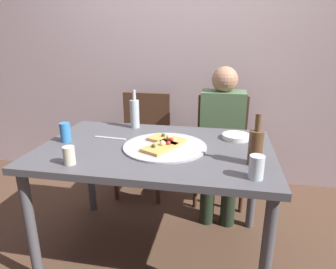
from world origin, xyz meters
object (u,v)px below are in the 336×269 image
object	(u,v)px
tumbler_far	(69,155)
table_knife	(110,138)
pizza_tray	(165,147)
wine_bottle	(135,113)
tumbler_near	(256,167)
chair_left	(144,137)
beer_bottle	(256,146)
dining_table	(156,159)
plate_stack	(236,137)
guest_in_sweater	(222,133)
pizza_slice_last	(161,147)
pizza_slice_extra	(167,139)
chair_right	(221,142)
soda_can	(65,132)

from	to	relation	value
tumbler_far	table_knife	world-z (taller)	tumbler_far
pizza_tray	wine_bottle	bearing A→B (deg)	129.03
tumbler_near	table_knife	world-z (taller)	tumbler_near
wine_bottle	chair_left	xyz separation A→B (m)	(-0.07, 0.49, -0.35)
table_knife	beer_bottle	bearing A→B (deg)	-9.82
dining_table	table_knife	bearing A→B (deg)	164.47
pizza_tray	tumbler_far	world-z (taller)	tumbler_far
plate_stack	guest_in_sweater	bearing A→B (deg)	101.60
dining_table	plate_stack	size ratio (longest dim) A/B	7.75
tumbler_near	pizza_slice_last	bearing A→B (deg)	152.95
pizza_slice_extra	guest_in_sweater	world-z (taller)	guest_in_sweater
beer_bottle	tumbler_far	bearing A→B (deg)	-169.20
beer_bottle	pizza_slice_extra	bearing A→B (deg)	155.81
pizza_slice_extra	beer_bottle	bearing A→B (deg)	-24.19
plate_stack	guest_in_sweater	world-z (taller)	guest_in_sweater
tumbler_far	chair_left	xyz separation A→B (m)	(0.07, 1.19, -0.29)
pizza_tray	plate_stack	world-z (taller)	plate_stack
tumbler_far	guest_in_sweater	world-z (taller)	guest_in_sweater
pizza_slice_extra	chair_right	bearing A→B (deg)	66.57
soda_can	chair_right	size ratio (longest dim) A/B	0.14
dining_table	chair_left	bearing A→B (deg)	110.04
beer_bottle	guest_in_sweater	distance (m)	0.90
pizza_slice_last	wine_bottle	bearing A→B (deg)	123.91
soda_can	guest_in_sweater	distance (m)	1.22
pizza_slice_last	wine_bottle	distance (m)	0.52
pizza_tray	beer_bottle	bearing A→B (deg)	-16.36
chair_right	tumbler_near	bearing A→B (deg)	98.18
beer_bottle	plate_stack	xyz separation A→B (m)	(-0.08, 0.39, -0.09)
dining_table	wine_bottle	world-z (taller)	wine_bottle
pizza_slice_last	pizza_slice_extra	bearing A→B (deg)	86.07
pizza_slice_last	beer_bottle	size ratio (longest dim) A/B	0.93
pizza_tray	table_knife	distance (m)	0.40
chair_left	plate_stack	bearing A→B (deg)	142.51
chair_left	chair_right	distance (m)	0.70
tumbler_near	chair_right	bearing A→B (deg)	98.18
tumbler_near	dining_table	bearing A→B (deg)	149.96
soda_can	plate_stack	xyz separation A→B (m)	(1.07, 0.25, -0.05)
dining_table	chair_left	size ratio (longest dim) A/B	1.56
tumbler_far	pizza_tray	bearing A→B (deg)	36.68
guest_in_sweater	soda_can	bearing A→B (deg)	36.29
beer_bottle	guest_in_sweater	xyz separation A→B (m)	(-0.18, 0.85, -0.22)
tumbler_far	table_knife	distance (m)	0.43
pizza_tray	pizza_slice_last	xyz separation A→B (m)	(-0.01, -0.06, 0.02)
soda_can	beer_bottle	bearing A→B (deg)	-6.93
wine_bottle	tumbler_far	xyz separation A→B (m)	(-0.15, -0.70, -0.06)
dining_table	pizza_slice_last	size ratio (longest dim) A/B	5.50
pizza_slice_last	pizza_slice_extra	size ratio (longest dim) A/B	1.00
pizza_slice_extra	plate_stack	bearing A→B (deg)	20.94
plate_stack	chair_left	world-z (taller)	chair_left
tumbler_near	pizza_tray	bearing A→B (deg)	147.58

